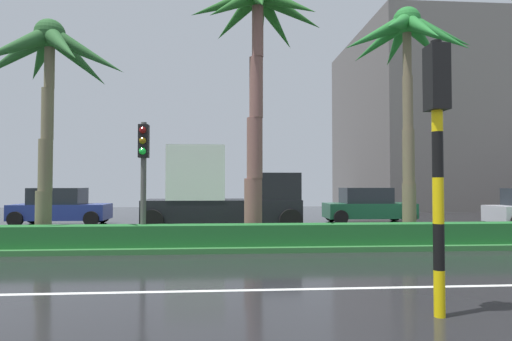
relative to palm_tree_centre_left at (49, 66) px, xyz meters
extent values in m
cube|color=black|center=(-0.16, 1.42, -5.54)|extent=(90.00, 42.00, 0.10)
cube|color=#2D6B33|center=(-0.16, 0.42, -5.42)|extent=(85.50, 4.00, 0.15)
cube|color=#1E6028|center=(-0.16, -0.98, -5.04)|extent=(76.50, 0.70, 0.60)
cylinder|color=#6B6348|center=(-0.10, -0.04, -4.56)|extent=(0.46, 0.46, 1.56)
cylinder|color=#6B6348|center=(-0.06, -0.04, -3.01)|extent=(0.41, 0.41, 1.56)
cylinder|color=#6B6348|center=(-0.02, -0.03, -1.45)|extent=(0.35, 0.35, 1.56)
cylinder|color=#6B6348|center=(0.01, -0.03, 0.10)|extent=(0.30, 0.30, 1.56)
sphere|color=#265628|center=(0.01, -0.03, 0.98)|extent=(0.90, 0.90, 0.90)
cone|color=#265628|center=(1.15, -0.17, 0.38)|extent=(2.61, 0.87, 1.71)
cone|color=#265628|center=(0.56, 1.03, 0.45)|extent=(1.69, 2.57, 1.56)
cone|color=#265628|center=(-0.66, 0.97, 0.51)|extent=(1.93, 2.49, 1.46)
cone|color=#265628|center=(-1.09, 0.09, 0.31)|extent=(2.55, 0.83, 1.83)
cone|color=#265628|center=(-0.61, -0.92, 0.28)|extent=(1.88, 2.36, 1.88)
cone|color=#265628|center=(0.71, -0.93, 0.36)|extent=(1.99, 2.36, 1.74)
cylinder|color=brown|center=(6.23, 0.29, -4.37)|extent=(0.57, 0.57, 1.94)
cylinder|color=brown|center=(6.28, 0.24, -2.44)|extent=(0.50, 0.50, 1.94)
cylinder|color=brown|center=(6.32, 0.19, -0.50)|extent=(0.43, 0.43, 1.94)
cylinder|color=brown|center=(6.37, 0.14, 1.44)|extent=(0.37, 0.37, 1.94)
cone|color=#20591F|center=(7.39, 0.19, 2.00)|extent=(2.33, 0.68, 1.52)
cone|color=#20591F|center=(7.01, 0.84, 1.86)|extent=(1.91, 2.01, 1.76)
cone|color=#20591F|center=(6.52, 1.16, 2.00)|extent=(0.90, 2.37, 1.51)
cone|color=#20591F|center=(5.72, 0.96, 2.03)|extent=(1.88, 2.17, 1.46)
cone|color=#20591F|center=(5.32, -0.01, 2.07)|extent=(2.39, 0.88, 1.40)
cone|color=#20591F|center=(5.62, -0.48, 1.89)|extent=(2.08, 1.86, 1.71)
cone|color=#20591F|center=(7.18, -0.48, 1.98)|extent=(2.17, 1.84, 1.55)
cylinder|color=brown|center=(11.38, 0.35, -4.45)|extent=(0.44, 0.44, 1.78)
cylinder|color=brown|center=(11.39, 0.37, -2.67)|extent=(0.39, 0.39, 1.78)
cylinder|color=brown|center=(11.39, 0.40, -0.88)|extent=(0.34, 0.34, 1.78)
cylinder|color=brown|center=(11.40, 0.42, 0.90)|extent=(0.28, 0.28, 1.78)
sphere|color=#24752E|center=(11.40, 0.42, 1.89)|extent=(0.90, 0.90, 0.90)
cone|color=#24752E|center=(12.45, 0.32, 1.46)|extent=(2.36, 0.79, 1.39)
cone|color=#24752E|center=(12.25, 1.07, 1.50)|extent=(2.19, 1.86, 1.31)
cone|color=#24752E|center=(11.46, 1.46, 1.42)|extent=(0.69, 2.33, 1.46)
cone|color=#24752E|center=(10.77, 1.25, 1.43)|extent=(1.85, 2.17, 1.44)
cone|color=#24752E|center=(10.37, 0.50, 1.42)|extent=(2.34, 0.73, 1.46)
cone|color=#24752E|center=(10.74, -0.40, 1.47)|extent=(1.89, 2.16, 1.37)
cone|color=#24752E|center=(11.46, -0.54, 1.29)|extent=(0.69, 2.26, 1.68)
cone|color=#24752E|center=(12.15, -0.15, 1.26)|extent=(2.09, 1.78, 1.74)
cylinder|color=#4C4C47|center=(2.98, -0.73, -3.56)|extent=(0.16, 0.16, 3.56)
cube|color=black|center=(2.98, -0.73, -2.33)|extent=(0.28, 0.32, 0.96)
sphere|color=maroon|center=(2.98, -0.90, -2.03)|extent=(0.20, 0.20, 0.20)
sphere|color=#7F600F|center=(2.98, -0.90, -2.33)|extent=(0.20, 0.20, 0.20)
sphere|color=#1EEA3F|center=(2.98, -0.90, -2.63)|extent=(0.20, 0.20, 0.20)
cylinder|color=yellow|center=(8.42, -7.32, -5.16)|extent=(0.16, 0.16, 0.67)
cylinder|color=black|center=(8.42, -7.32, -4.48)|extent=(0.16, 0.16, 0.67)
cylinder|color=yellow|center=(8.42, -7.32, -3.81)|extent=(0.16, 0.16, 0.67)
cylinder|color=black|center=(8.42, -7.32, -3.14)|extent=(0.16, 0.16, 0.67)
cylinder|color=yellow|center=(8.42, -7.32, -2.47)|extent=(0.16, 0.16, 0.67)
cylinder|color=black|center=(8.42, -7.32, -1.80)|extent=(0.16, 0.16, 0.67)
cube|color=black|center=(8.42, -7.32, -2.01)|extent=(0.28, 0.32, 0.96)
sphere|color=maroon|center=(8.42, -7.15, -1.71)|extent=(0.20, 0.20, 0.20)
sphere|color=yellow|center=(8.42, -7.15, -2.01)|extent=(0.20, 0.20, 0.20)
sphere|color=#0F591E|center=(8.42, -7.15, -2.31)|extent=(0.20, 0.20, 0.20)
cube|color=navy|center=(-2.31, 7.41, -4.89)|extent=(4.30, 1.76, 0.72)
cube|color=#1E2328|center=(-2.46, 7.41, -4.15)|extent=(2.30, 1.58, 0.76)
cylinder|color=black|center=(-0.66, 8.31, -5.15)|extent=(0.68, 0.22, 0.68)
cylinder|color=black|center=(-0.66, 6.51, -5.15)|extent=(0.68, 0.22, 0.68)
cylinder|color=black|center=(-3.96, 8.31, -5.15)|extent=(0.68, 0.22, 0.68)
cylinder|color=black|center=(-3.96, 6.51, -5.15)|extent=(0.68, 0.22, 0.68)
cube|color=black|center=(5.24, 4.64, -4.68)|extent=(6.40, 2.30, 0.90)
cube|color=black|center=(7.44, 4.64, -3.68)|extent=(1.90, 2.21, 1.10)
cube|color=silver|center=(4.19, 4.64, -3.13)|extent=(2.30, 2.35, 2.20)
cylinder|color=black|center=(7.94, 5.81, -5.03)|extent=(0.92, 0.30, 0.92)
cylinder|color=black|center=(7.94, 3.47, -5.03)|extent=(0.92, 0.30, 0.92)
cylinder|color=black|center=(2.54, 5.81, -5.03)|extent=(0.92, 0.30, 0.92)
cylinder|color=black|center=(2.54, 3.47, -5.03)|extent=(0.92, 0.30, 0.92)
cube|color=#195133|center=(12.43, 7.34, -4.89)|extent=(4.30, 1.76, 0.72)
cube|color=#1E2328|center=(12.28, 7.34, -4.15)|extent=(2.30, 1.58, 0.76)
cylinder|color=black|center=(14.08, 8.24, -5.15)|extent=(0.68, 0.22, 0.68)
cylinder|color=black|center=(14.08, 6.44, -5.15)|extent=(0.68, 0.22, 0.68)
cylinder|color=black|center=(10.78, 8.24, -5.15)|extent=(0.68, 0.22, 0.68)
cylinder|color=black|center=(10.78, 6.44, -5.15)|extent=(0.68, 0.22, 0.68)
cylinder|color=black|center=(17.43, 5.33, -5.15)|extent=(0.68, 0.22, 0.68)
cube|color=#605B59|center=(24.93, 21.78, 1.63)|extent=(17.37, 15.14, 14.25)
camera|label=1|loc=(5.31, -13.36, -3.56)|focal=30.12mm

